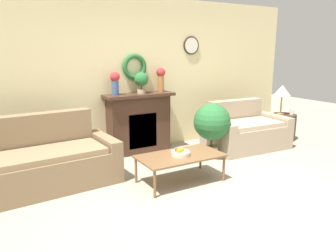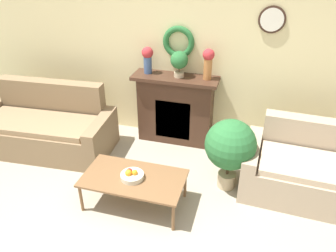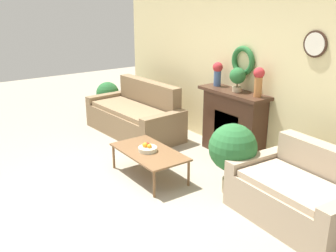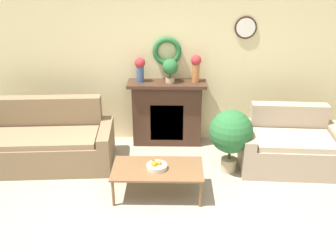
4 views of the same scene
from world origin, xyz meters
The scene contains 12 objects.
ground_plane centered at (0.00, 0.00, 0.00)m, with size 16.00×16.00×0.00m, color #9E937F.
wall_back centered at (0.00, 2.48, 1.35)m, with size 6.80×0.15×2.70m.
fireplace centered at (-0.09, 2.27, 0.54)m, with size 1.24×0.41×1.06m.
couch_left centered at (-1.88, 1.54, 0.33)m, with size 2.04×1.04×0.95m.
loveseat_right centered at (1.75, 1.53, 0.31)m, with size 1.52×0.99×0.86m.
coffee_table centered at (-0.18, 0.74, 0.36)m, with size 1.17×0.64×0.39m.
fruit_bowl centered at (-0.19, 0.73, 0.43)m, with size 0.27×0.27×0.12m.
vase_on_mantel_left centered at (-0.50, 2.28, 1.29)m, with size 0.16×0.16×0.39m.
vase_on_mantel_right centered at (0.37, 2.28, 1.31)m, with size 0.16×0.16×0.43m.
potted_plant_on_mantel centered at (-0.03, 2.26, 1.29)m, with size 0.25×0.25×0.37m.
potted_plant_floor_by_couch centered at (-3.09, 1.59, 0.46)m, with size 0.48×0.48×0.75m.
potted_plant_floor_by_loveseat centered at (0.83, 1.36, 0.61)m, with size 0.62×0.62×0.94m.
Camera 3 is at (4.14, -1.99, 2.49)m, focal length 42.00 mm.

